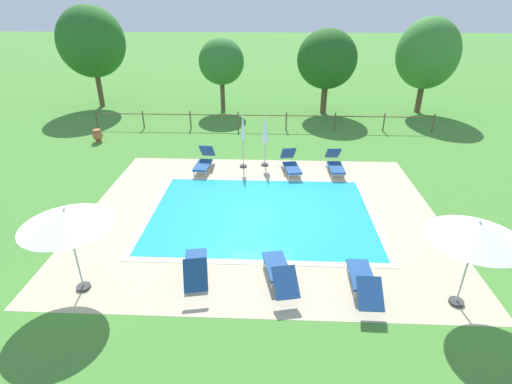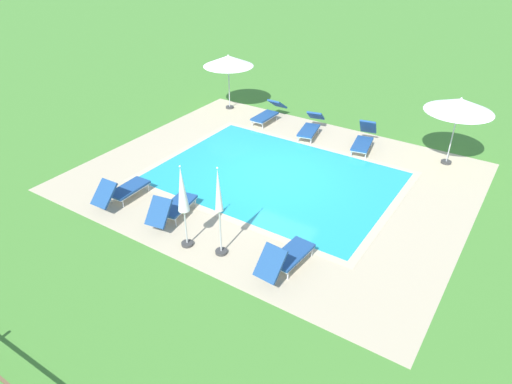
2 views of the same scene
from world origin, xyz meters
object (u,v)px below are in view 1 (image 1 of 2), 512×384
Objects in this scene: sun_lounger_north_end at (196,267)px; tree_east_mid at (428,54)px; tree_west_mid at (327,59)px; sun_lounger_north_far at (204,161)px; sun_lounger_north_near_steps at (335,164)px; patio_umbrella_open_foreground at (477,231)px; patio_umbrella_closed_row_mid_west at (265,132)px; patio_umbrella_closed_row_west at (243,133)px; tree_far_west at (221,62)px; sun_lounger_south_near_corner at (291,164)px; sun_lounger_south_mid at (363,280)px; sun_lounger_north_mid at (279,271)px; terracotta_urn_near_fence at (98,135)px; tree_centre at (91,42)px; patio_umbrella_open_by_bench at (66,218)px.

sun_lounger_north_end is 0.33× the size of tree_east_mid.
tree_east_mid reaches higher than tree_west_mid.
sun_lounger_north_near_steps is at bearing -0.21° from sun_lounger_north_far.
sun_lounger_north_end is 6.93m from patio_umbrella_open_foreground.
sun_lounger_north_far is 0.80× the size of patio_umbrella_closed_row_mid_west.
patio_umbrella_closed_row_west is at bearing -166.76° from patio_umbrella_closed_row_mid_west.
sun_lounger_north_near_steps is 3.37m from patio_umbrella_closed_row_mid_west.
tree_west_mid is at bearing -3.67° from tree_far_west.
sun_lounger_south_near_corner is 0.97× the size of sun_lounger_south_mid.
sun_lounger_south_mid is 0.44× the size of tree_far_west.
sun_lounger_north_mid is 7.45m from sun_lounger_south_near_corner.
sun_lounger_north_end is at bearing -101.58° from patio_umbrella_closed_row_mid_west.
tree_far_west is at bearing 113.62° from patio_umbrella_open_foreground.
terracotta_urn_near_fence is 0.11× the size of tree_east_mid.
sun_lounger_north_end is at bearing -122.28° from sun_lounger_north_near_steps.
patio_umbrella_open_foreground is at bearing -64.41° from sun_lounger_south_near_corner.
tree_centre is at bearing 175.50° from tree_far_west.
patio_umbrella_open_foreground is 0.37× the size of tree_centre.
patio_umbrella_closed_row_west is 0.49× the size of tree_west_mid.
tree_east_mid is (4.96, 18.45, 1.58)m from patio_umbrella_open_foreground.
sun_lounger_north_far is 7.60m from sun_lounger_north_end.
terracotta_urn_near_fence is at bearing 158.72° from patio_umbrella_closed_row_west.
terracotta_urn_near_fence is at bearing 135.79° from sun_lounger_south_mid.
sun_lounger_north_mid is at bearing 5.24° from patio_umbrella_open_by_bench.
patio_umbrella_open_foreground reaches higher than terracotta_urn_near_fence.
tree_east_mid is at bearing 44.12° from patio_umbrella_closed_row_mid_west.
sun_lounger_south_mid is 19.80m from tree_east_mid.
tree_far_west is at bearing 176.33° from tree_west_mid.
sun_lounger_north_far is 0.80× the size of patio_umbrella_open_foreground.
sun_lounger_north_end is 1.00× the size of sun_lounger_south_near_corner.
sun_lounger_north_near_steps is at bearing 71.64° from sun_lounger_north_mid.
terracotta_urn_near_fence is (-9.48, 11.03, -0.01)m from sun_lounger_north_mid.
sun_lounger_north_near_steps is at bearing -11.24° from patio_umbrella_closed_row_mid_west.
patio_umbrella_open_foreground is 0.52× the size of tree_far_west.
tree_far_west is (-3.06, 9.66, 1.55)m from patio_umbrella_closed_row_mid_west.
sun_lounger_north_mid is 22.53m from tree_centre.
sun_lounger_north_end is at bearing -56.61° from terracotta_urn_near_fence.
tree_east_mid reaches higher than sun_lounger_north_end.
patio_umbrella_closed_row_mid_west is at bearing 119.69° from patio_umbrella_open_foreground.
tree_west_mid is at bearing 26.86° from terracotta_urn_near_fence.
sun_lounger_south_near_corner is (-1.93, -0.12, 0.01)m from sun_lounger_north_near_steps.
terracotta_urn_near_fence is (-8.90, 2.87, -1.24)m from patio_umbrella_closed_row_mid_west.
patio_umbrella_open_foreground is at bearing -85.71° from tree_west_mid.
tree_west_mid is (4.62, 9.45, 1.80)m from patio_umbrella_closed_row_west.
tree_east_mid is (10.93, 9.89, 2.12)m from patio_umbrella_closed_row_west.
tree_far_west is at bearing 107.73° from sun_lounger_south_mid.
sun_lounger_south_near_corner is at bearing -104.10° from tree_west_mid.
sun_lounger_north_mid is 0.87× the size of patio_umbrella_open_foreground.
sun_lounger_south_near_corner is at bearing -40.75° from tree_centre.
sun_lounger_south_mid is at bearing -92.99° from tree_west_mid.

